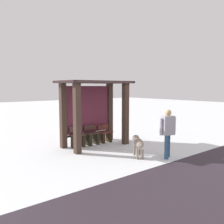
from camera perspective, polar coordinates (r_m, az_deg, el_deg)
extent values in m
plane|color=silver|center=(9.51, -3.93, -7.97)|extent=(60.00, 60.00, 0.00)
cube|color=#3B2A22|center=(8.27, -8.26, -1.56)|extent=(0.21, 0.21, 2.43)
cube|color=#3B2A22|center=(9.58, 3.20, -0.48)|extent=(0.21, 0.21, 2.43)
cube|color=#3B2A22|center=(9.16, -11.51, -0.89)|extent=(0.21, 0.21, 2.43)
cube|color=#3B2A22|center=(10.36, -0.58, 0.02)|extent=(0.21, 0.21, 2.43)
cube|color=black|center=(9.23, -4.05, 7.09)|extent=(2.74, 1.55, 0.09)
cube|color=#5A2031|center=(9.69, -5.72, 0.66)|extent=(2.00, 0.08, 1.86)
cube|color=#3B2A22|center=(9.82, -5.60, -5.10)|extent=(2.00, 0.06, 0.08)
cube|color=#49332B|center=(9.23, -8.05, -5.38)|extent=(0.55, 0.35, 0.03)
cube|color=#49332B|center=(9.33, -8.56, -4.04)|extent=(0.53, 0.04, 0.20)
cube|color=black|center=(9.37, -7.10, -6.75)|extent=(0.12, 0.29, 0.47)
cube|color=black|center=(9.20, -8.99, -7.02)|extent=(0.12, 0.29, 0.47)
cube|color=#412721|center=(9.58, -4.68, -4.98)|extent=(0.55, 0.40, 0.03)
cube|color=#412721|center=(9.69, -5.29, -3.67)|extent=(0.53, 0.04, 0.20)
cube|color=black|center=(9.73, -3.80, -6.27)|extent=(0.12, 0.34, 0.46)
cube|color=black|center=(9.53, -5.55, -6.54)|extent=(0.12, 0.34, 0.46)
cube|color=#592820|center=(9.96, -1.55, -4.83)|extent=(0.55, 0.35, 0.05)
cube|color=#592820|center=(10.05, -2.09, -3.55)|extent=(0.53, 0.04, 0.20)
cube|color=black|center=(10.11, -0.74, -5.95)|extent=(0.12, 0.30, 0.40)
cube|color=black|center=(9.90, -2.37, -6.22)|extent=(0.12, 0.30, 0.40)
cube|color=#AAA6B4|center=(7.89, 13.08, -3.10)|extent=(0.45, 0.37, 0.61)
sphere|color=tan|center=(7.84, 13.15, -0.16)|extent=(0.21, 0.21, 0.21)
cylinder|color=#2C4F72|center=(8.15, 13.12, -7.73)|extent=(0.18, 0.18, 0.76)
cylinder|color=#2C4F72|center=(7.91, 12.81, -8.14)|extent=(0.18, 0.18, 0.76)
cylinder|color=#AAA6B4|center=(8.03, 14.53, -3.20)|extent=(0.11, 0.11, 0.54)
cylinder|color=#AAA6B4|center=(7.77, 11.57, -3.43)|extent=(0.11, 0.11, 0.54)
ellipsoid|color=gray|center=(7.95, 6.30, -7.35)|extent=(0.64, 0.77, 0.32)
sphere|color=gray|center=(8.36, 5.68, -6.23)|extent=(0.24, 0.24, 0.24)
cylinder|color=gray|center=(7.53, 6.98, -7.73)|extent=(0.16, 0.21, 0.20)
cylinder|color=gray|center=(8.27, 6.54, -9.06)|extent=(0.07, 0.07, 0.30)
cylinder|color=gray|center=(8.23, 5.33, -9.11)|extent=(0.07, 0.07, 0.30)
cylinder|color=gray|center=(7.83, 7.27, -9.94)|extent=(0.07, 0.07, 0.30)
cylinder|color=gray|center=(7.79, 5.99, -10.00)|extent=(0.07, 0.07, 0.30)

